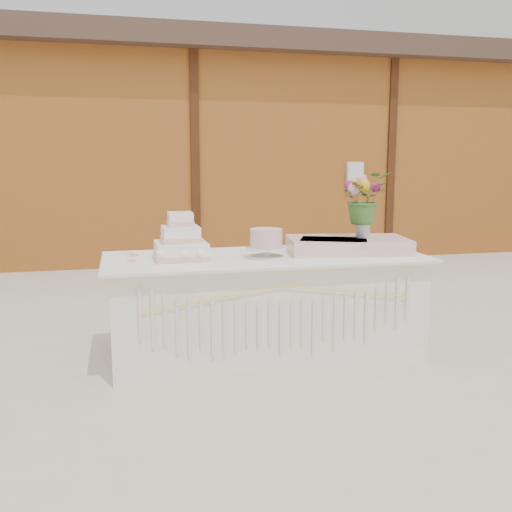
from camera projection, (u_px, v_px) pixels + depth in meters
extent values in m
plane|color=beige|center=(265.00, 354.00, 4.42)|extent=(80.00, 80.00, 0.00)
cube|color=brown|center=(180.00, 161.00, 9.94)|extent=(12.00, 4.00, 3.00)
cube|color=#422E25|center=(178.00, 62.00, 9.67)|extent=(12.60, 4.60, 0.30)
cube|color=white|center=(265.00, 307.00, 4.36)|extent=(2.28, 0.88, 0.75)
cube|color=white|center=(265.00, 257.00, 4.30)|extent=(2.40, 1.00, 0.02)
cube|color=white|center=(181.00, 250.00, 4.14)|extent=(0.37, 0.37, 0.13)
cube|color=#F3B499|center=(181.00, 256.00, 4.15)|extent=(0.38, 0.38, 0.03)
cube|color=white|center=(181.00, 234.00, 4.12)|extent=(0.26, 0.26, 0.11)
cube|color=#F3B499|center=(181.00, 239.00, 4.13)|extent=(0.28, 0.28, 0.03)
cube|color=white|center=(180.00, 219.00, 4.10)|extent=(0.17, 0.17, 0.10)
cube|color=#F3B499|center=(180.00, 223.00, 4.11)|extent=(0.18, 0.18, 0.03)
cylinder|color=white|center=(266.00, 257.00, 4.20)|extent=(0.26, 0.26, 0.02)
cylinder|color=white|center=(266.00, 252.00, 4.19)|extent=(0.08, 0.08, 0.05)
cylinder|color=white|center=(266.00, 248.00, 4.19)|extent=(0.30, 0.30, 0.01)
cylinder|color=#E2A3A9|center=(266.00, 238.00, 4.17)|extent=(0.24, 0.24, 0.14)
cube|color=beige|center=(348.00, 245.00, 4.45)|extent=(0.98, 0.67, 0.11)
cylinder|color=silver|center=(363.00, 228.00, 4.43)|extent=(0.11, 0.11, 0.16)
imported|color=#3E692A|center=(364.00, 192.00, 4.39)|extent=(0.43, 0.40, 0.40)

